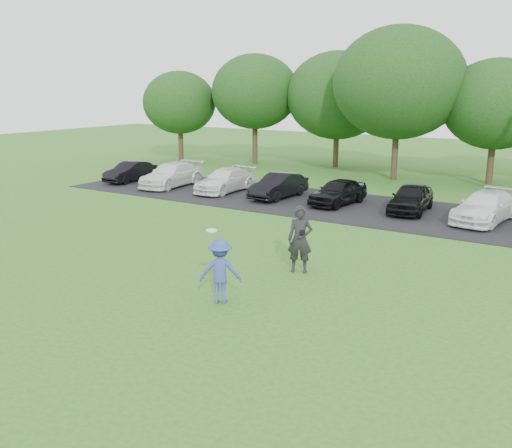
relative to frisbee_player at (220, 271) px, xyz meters
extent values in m
plane|color=#2B6A1E|center=(-0.87, -0.46, -0.83)|extent=(100.00, 100.00, 0.00)
cube|color=black|center=(-0.87, 12.54, -0.81)|extent=(32.00, 6.50, 0.03)
imported|color=#3946A2|center=(0.00, 0.00, 0.00)|extent=(1.23, 1.08, 1.65)
cylinder|color=white|center=(-0.08, -0.22, 1.08)|extent=(0.27, 0.27, 0.05)
imported|color=black|center=(0.54, 3.20, 0.16)|extent=(0.84, 0.69, 1.98)
cube|color=black|center=(0.72, 3.02, 0.45)|extent=(0.17, 0.14, 0.10)
imported|color=black|center=(-15.19, 12.25, -0.24)|extent=(1.30, 3.43, 1.12)
imported|color=white|center=(-12.19, 12.29, -0.18)|extent=(2.01, 4.39, 1.24)
imported|color=white|center=(-8.82, 12.55, -0.22)|extent=(1.66, 4.02, 1.16)
imported|color=black|center=(-5.63, 12.56, -0.21)|extent=(1.45, 3.66, 1.18)
imported|color=black|center=(-2.55, 12.65, -0.21)|extent=(1.80, 3.62, 1.19)
imported|color=black|center=(0.75, 12.90, -0.19)|extent=(1.72, 3.68, 1.22)
imported|color=white|center=(3.82, 12.72, -0.20)|extent=(2.23, 4.28, 1.19)
cylinder|color=#38281C|center=(-18.87, 21.14, 0.27)|extent=(0.36, 0.36, 2.20)
ellipsoid|color=#214C19|center=(-18.87, 21.14, 3.32)|extent=(5.20, 5.20, 4.42)
cylinder|color=#38281C|center=(-13.37, 22.54, 0.52)|extent=(0.36, 0.36, 2.70)
ellipsoid|color=#214C19|center=(-13.37, 22.54, 4.10)|extent=(5.94, 5.94, 5.05)
cylinder|color=#38281C|center=(-7.87, 23.94, 0.27)|extent=(0.36, 0.36, 2.20)
ellipsoid|color=#214C19|center=(-7.87, 23.94, 3.88)|extent=(6.68, 6.68, 5.68)
cylinder|color=#38281C|center=(-2.87, 21.14, 0.52)|extent=(0.36, 0.36, 2.70)
ellipsoid|color=#214C19|center=(-2.87, 21.14, 4.65)|extent=(7.42, 7.42, 6.31)
cylinder|color=#38281C|center=(2.13, 22.54, 0.27)|extent=(0.36, 0.36, 2.20)
ellipsoid|color=#214C19|center=(2.13, 22.54, 3.53)|extent=(5.76, 5.76, 4.90)
camera|label=1|loc=(8.05, -10.97, 4.53)|focal=40.00mm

